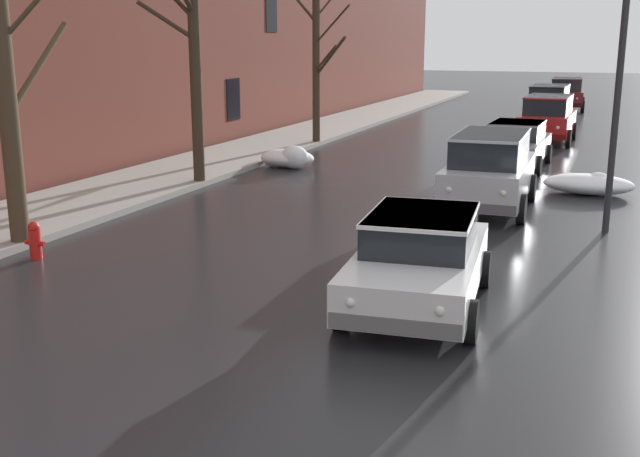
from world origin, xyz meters
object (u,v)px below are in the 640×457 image
at_px(bare_tree_second_along_sidewalk, 5,92).
at_px(sedan_grey_parked_kerbside_mid, 516,143).
at_px(street_lamp_post, 619,81).
at_px(suv_black_queued_behind_truck, 549,103).
at_px(bare_tree_far_down_block, 318,64).
at_px(suv_red_parked_far_down_block, 548,117).
at_px(sedan_white_approaching_near_lane, 420,258).
at_px(bare_tree_mid_block, 193,42).
at_px(fire_hydrant, 35,240).
at_px(suv_silver_parked_kerbside_close, 490,168).
at_px(suv_maroon_at_far_intersection, 566,93).

height_order(bare_tree_second_along_sidewalk, sedan_grey_parked_kerbside_mid, bare_tree_second_along_sidewalk).
bearing_deg(street_lamp_post, suv_black_queued_behind_truck, 97.80).
height_order(bare_tree_second_along_sidewalk, bare_tree_far_down_block, bare_tree_far_down_block).
bearing_deg(suv_red_parked_far_down_block, sedan_grey_parked_kerbside_mid, -93.61).
bearing_deg(sedan_white_approaching_near_lane, suv_black_queued_behind_truck, 90.80).
relative_size(bare_tree_mid_block, fire_hydrant, 10.19).
height_order(suv_silver_parked_kerbside_close, suv_black_queued_behind_truck, same).
bearing_deg(bare_tree_second_along_sidewalk, sedan_grey_parked_kerbside_mid, 59.98).
relative_size(sedan_white_approaching_near_lane, street_lamp_post, 0.75).
bearing_deg(sedan_grey_parked_kerbside_mid, sedan_white_approaching_near_lane, -88.91).
bearing_deg(suv_silver_parked_kerbside_close, sedan_white_approaching_near_lane, -89.38).
relative_size(bare_tree_second_along_sidewalk, fire_hydrant, 8.62).
xyz_separation_m(fire_hydrant, street_lamp_post, (9.82, 5.97, 2.77)).
xyz_separation_m(sedan_grey_parked_kerbside_mid, suv_black_queued_behind_truck, (-0.12, 13.83, 0.24)).
distance_m(bare_tree_far_down_block, sedan_grey_parked_kerbside_mid, 8.40).
bearing_deg(fire_hydrant, street_lamp_post, 31.31).
bearing_deg(bare_tree_mid_block, bare_tree_second_along_sidewalk, -90.12).
distance_m(bare_tree_mid_block, fire_hydrant, 8.23).
distance_m(suv_silver_parked_kerbside_close, sedan_grey_parked_kerbside_mid, 6.64).
bearing_deg(fire_hydrant, bare_tree_mid_block, 96.18).
height_order(sedan_white_approaching_near_lane, suv_black_queued_behind_truck, suv_black_queued_behind_truck).
xyz_separation_m(bare_tree_far_down_block, suv_black_queued_behind_truck, (7.56, 11.35, -2.06)).
distance_m(bare_tree_far_down_block, sedan_white_approaching_near_lane, 18.36).
bearing_deg(suv_red_parked_far_down_block, sedan_white_approaching_near_lane, -90.42).
bearing_deg(suv_silver_parked_kerbside_close, bare_tree_mid_block, 179.40).
height_order(suv_black_queued_behind_truck, fire_hydrant, suv_black_queued_behind_truck).
bearing_deg(fire_hydrant, suv_silver_parked_kerbside_close, 45.66).
height_order(bare_tree_far_down_block, suv_black_queued_behind_truck, bare_tree_far_down_block).
bearing_deg(fire_hydrant, sedan_white_approaching_near_lane, 0.28).
xyz_separation_m(sedan_white_approaching_near_lane, sedan_grey_parked_kerbside_mid, (-0.26, 13.91, 0.00)).
relative_size(suv_silver_parked_kerbside_close, suv_black_queued_behind_truck, 0.91).
height_order(bare_tree_far_down_block, suv_silver_parked_kerbside_close, bare_tree_far_down_block).
height_order(bare_tree_far_down_block, suv_maroon_at_far_intersection, bare_tree_far_down_block).
distance_m(bare_tree_second_along_sidewalk, fire_hydrant, 2.82).
relative_size(bare_tree_second_along_sidewalk, suv_maroon_at_far_intersection, 1.33).
bearing_deg(sedan_white_approaching_near_lane, suv_red_parked_far_down_block, 89.58).
bearing_deg(street_lamp_post, bare_tree_mid_block, 172.40).
distance_m(suv_maroon_at_far_intersection, street_lamp_post, 29.82).
xyz_separation_m(bare_tree_second_along_sidewalk, sedan_grey_parked_kerbside_mid, (7.77, 13.45, -2.25)).
bearing_deg(bare_tree_mid_block, fire_hydrant, -83.82).
bearing_deg(sedan_grey_parked_kerbside_mid, bare_tree_mid_block, -139.82).
bearing_deg(sedan_white_approaching_near_lane, street_lamp_post, 66.37).
bearing_deg(suv_maroon_at_far_intersection, bare_tree_mid_block, -105.74).
relative_size(suv_silver_parked_kerbside_close, sedan_grey_parked_kerbside_mid, 0.99).
bearing_deg(suv_red_parked_far_down_block, bare_tree_mid_block, -121.95).
bearing_deg(bare_tree_second_along_sidewalk, fire_hydrant, -31.28).
bearing_deg(suv_silver_parked_kerbside_close, suv_maroon_at_far_intersection, 89.98).
height_order(bare_tree_far_down_block, fire_hydrant, bare_tree_far_down_block).
distance_m(bare_tree_mid_block, suv_red_parked_far_down_block, 15.71).
distance_m(bare_tree_far_down_block, suv_silver_parked_kerbside_close, 12.22).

